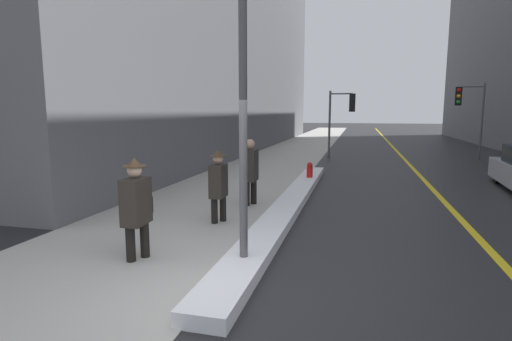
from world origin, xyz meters
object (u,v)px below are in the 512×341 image
fire_hydrant (310,173)px  pedestrian_in_fedora (218,183)px  lamp_post (243,74)px  pedestrian_with_shoulder_bag (136,205)px  pedestrian_trailing (250,169)px  traffic_light_near (344,110)px  traffic_light_far (467,105)px

fire_hydrant → pedestrian_in_fedora: bearing=-104.1°
lamp_post → pedestrian_in_fedora: lamp_post is taller
pedestrian_with_shoulder_bag → pedestrian_trailing: 4.12m
pedestrian_in_fedora → pedestrian_trailing: pedestrian_trailing is taller
pedestrian_in_fedora → pedestrian_trailing: 1.73m
traffic_light_near → fire_hydrant: size_ratio=4.83×
lamp_post → traffic_light_near: (0.82, 15.39, -0.42)m
pedestrian_with_shoulder_bag → fire_hydrant: size_ratio=2.35×
lamp_post → pedestrian_in_fedora: 3.29m
traffic_light_near → traffic_light_far: size_ratio=0.92×
pedestrian_in_fedora → traffic_light_near: bearing=169.5°
pedestrian_in_fedora → fire_hydrant: bearing=164.3°
pedestrian_trailing → traffic_light_near: bearing=169.3°
pedestrian_with_shoulder_bag → pedestrian_in_fedora: 2.39m
traffic_light_near → pedestrian_with_shoulder_bag: (-2.56, -15.42, -1.54)m
pedestrian_with_shoulder_bag → fire_hydrant: (1.81, 7.50, -0.55)m
pedestrian_in_fedora → fire_hydrant: (1.30, 5.16, -0.51)m
traffic_light_far → lamp_post: bearing=73.5°
traffic_light_near → pedestrian_in_fedora: bearing=-99.9°
traffic_light_near → pedestrian_with_shoulder_bag: size_ratio=2.06×
pedestrian_in_fedora → fire_hydrant: size_ratio=2.22×
traffic_light_near → pedestrian_in_fedora: traffic_light_near is taller
lamp_post → pedestrian_trailing: bearing=104.0°
pedestrian_in_fedora → pedestrian_trailing: (0.22, 1.71, 0.07)m
traffic_light_near → fire_hydrant: (-0.74, -7.92, -2.09)m
traffic_light_near → fire_hydrant: bearing=-96.4°
traffic_light_far → pedestrian_in_fedora: bearing=66.2°
traffic_light_far → pedestrian_trailing: bearing=63.6°
pedestrian_in_fedora → pedestrian_trailing: bearing=171.0°
traffic_light_near → pedestrian_in_fedora: 13.34m
lamp_post → pedestrian_with_shoulder_bag: 2.61m
pedestrian_with_shoulder_bag → pedestrian_trailing: size_ratio=0.99×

